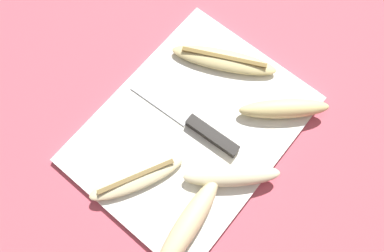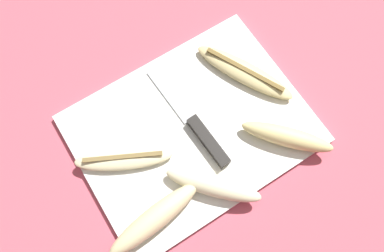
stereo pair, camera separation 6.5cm
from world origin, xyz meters
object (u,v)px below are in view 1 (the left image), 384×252
banana_pale_long (232,175)px  banana_cream_curved (137,178)px  knife (203,129)px  banana_spotted_left (224,60)px  banana_soft_right (187,226)px  banana_golden_short (284,109)px

banana_pale_long → banana_cream_curved: banana_pale_long is taller
knife → banana_spotted_left: bearing=19.9°
banana_pale_long → banana_cream_curved: size_ratio=0.86×
banana_soft_right → banana_golden_short: 0.26m
banana_soft_right → banana_pale_long: size_ratio=1.22×
banana_cream_curved → banana_golden_short: 0.28m
knife → banana_cream_curved: size_ratio=1.34×
knife → banana_spotted_left: size_ratio=1.15×
knife → banana_golden_short: banana_golden_short is taller
banana_cream_curved → banana_soft_right: bearing=-93.1°
banana_golden_short → banana_soft_right: bearing=179.2°
knife → banana_soft_right: bearing=-152.6°
banana_cream_curved → banana_golden_short: (0.26, -0.12, 0.01)m
knife → banana_soft_right: 0.17m
banana_pale_long → banana_golden_short: (0.15, 0.00, 0.00)m
banana_cream_curved → knife: bearing=-13.0°
knife → banana_soft_right: size_ratio=1.27×
banana_spotted_left → banana_pale_long: bearing=-138.7°
banana_soft_right → banana_golden_short: (0.26, -0.00, -0.00)m
banana_soft_right → banana_spotted_left: banana_soft_right is taller
banana_spotted_left → banana_cream_curved: size_ratio=1.17×
banana_spotted_left → banana_cream_curved: banana_spotted_left is taller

